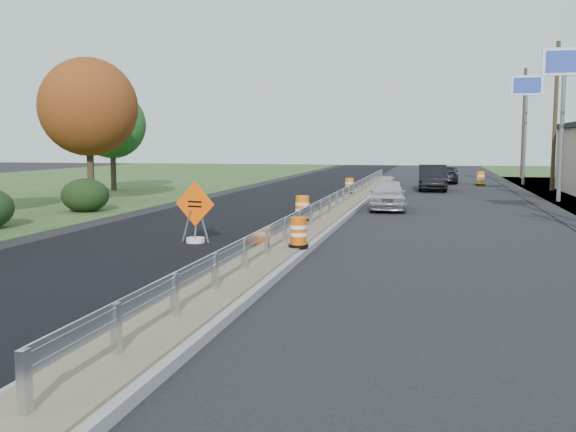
% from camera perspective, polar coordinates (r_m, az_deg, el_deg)
% --- Properties ---
extents(ground, '(140.00, 140.00, 0.00)m').
position_cam_1_polar(ground, '(20.37, 0.99, -2.16)').
color(ground, black).
rests_on(ground, ground).
extents(milled_overlay, '(7.20, 120.00, 0.01)m').
position_cam_1_polar(milled_overlay, '(31.06, -3.16, 0.84)').
color(milled_overlay, black).
rests_on(milled_overlay, ground).
extents(median, '(1.60, 55.00, 0.23)m').
position_cam_1_polar(median, '(28.17, 4.34, 0.46)').
color(median, gray).
rests_on(median, ground).
extents(guardrail, '(0.10, 46.15, 0.72)m').
position_cam_1_polar(guardrail, '(29.10, 4.65, 1.87)').
color(guardrail, silver).
rests_on(guardrail, median).
extents(pylon_sign_mid, '(2.20, 0.30, 7.90)m').
position_cam_1_polar(pylon_sign_mid, '(36.43, 23.35, 11.36)').
color(pylon_sign_mid, slate).
rests_on(pylon_sign_mid, ground).
extents(pylon_sign_north, '(2.20, 0.30, 7.90)m').
position_cam_1_polar(pylon_sign_north, '(50.23, 20.44, 10.00)').
color(pylon_sign_north, slate).
rests_on(pylon_sign_north, ground).
extents(utility_pole_nmid, '(1.90, 0.26, 9.40)m').
position_cam_1_polar(utility_pole_nmid, '(44.36, 22.67, 8.43)').
color(utility_pole_nmid, '#473523').
rests_on(utility_pole_nmid, ground).
extents(utility_pole_north, '(1.90, 0.26, 9.40)m').
position_cam_1_polar(utility_pole_north, '(59.19, 20.21, 7.93)').
color(utility_pole_north, '#473523').
rests_on(utility_pole_north, ground).
extents(hedge_north, '(2.09, 2.09, 1.52)m').
position_cam_1_polar(hedge_north, '(29.93, -17.58, 1.78)').
color(hedge_north, black).
rests_on(hedge_north, ground).
extents(tree_near_red, '(4.95, 4.95, 7.35)m').
position_cam_1_polar(tree_near_red, '(34.35, -17.32, 9.22)').
color(tree_near_red, '#473523').
rests_on(tree_near_red, ground).
extents(tree_near_back, '(4.29, 4.29, 6.37)m').
position_cam_1_polar(tree_near_back, '(42.77, -15.38, 7.82)').
color(tree_near_back, '#473523').
rests_on(tree_near_back, ground).
extents(caution_sign, '(1.35, 0.57, 1.90)m').
position_cam_1_polar(caution_sign, '(19.95, -8.23, -1.01)').
color(caution_sign, white).
rests_on(caution_sign, ground).
extents(barrel_median_near, '(0.56, 0.56, 0.82)m').
position_cam_1_polar(barrel_median_near, '(17.57, 0.94, -1.50)').
color(barrel_median_near, black).
rests_on(barrel_median_near, median).
extents(barrel_median_mid, '(0.62, 0.62, 0.92)m').
position_cam_1_polar(barrel_median_mid, '(23.50, 1.28, 0.64)').
color(barrel_median_mid, black).
rests_on(barrel_median_mid, median).
extents(barrel_median_far, '(0.59, 0.59, 0.87)m').
position_cam_1_polar(barrel_median_far, '(36.35, 5.48, 2.66)').
color(barrel_median_far, black).
rests_on(barrel_median_far, median).
extents(barrel_shoulder_far, '(0.68, 0.68, 1.00)m').
position_cam_1_polar(barrel_shoulder_far, '(48.68, 16.75, 3.19)').
color(barrel_shoulder_far, black).
rests_on(barrel_shoulder_far, ground).
extents(car_silver, '(1.90, 4.20, 1.40)m').
position_cam_1_polar(car_silver, '(29.90, 8.88, 1.89)').
color(car_silver, silver).
rests_on(car_silver, ground).
extents(car_dark_mid, '(1.90, 5.08, 1.66)m').
position_cam_1_polar(car_dark_mid, '(42.71, 12.72, 3.35)').
color(car_dark_mid, black).
rests_on(car_dark_mid, ground).
extents(car_dark_far, '(1.87, 4.55, 1.32)m').
position_cam_1_polar(car_dark_far, '(50.66, 13.84, 3.60)').
color(car_dark_far, black).
rests_on(car_dark_far, ground).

